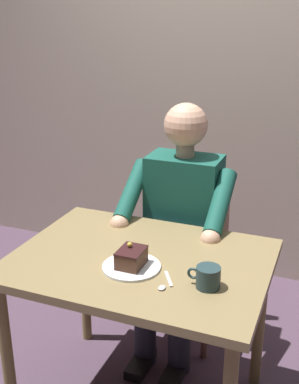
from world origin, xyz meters
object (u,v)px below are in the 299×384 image
at_px(dining_table, 141,277).
at_px(cake_slice, 131,257).
at_px(chair, 188,245).
at_px(seated_person, 179,228).
at_px(coffee_cup, 208,277).
at_px(dessert_spoon, 165,284).

distance_m(dining_table, cake_slice, 0.16).
relative_size(dining_table, chair, 1.15).
xyz_separation_m(chair, seated_person, (0.00, 0.17, 0.17)).
distance_m(dining_table, seated_person, 0.49).
height_order(cake_slice, coffee_cup, cake_slice).
distance_m(dining_table, coffee_cup, 0.36).
height_order(cake_slice, dessert_spoon, cake_slice).
bearing_deg(coffee_cup, chair, -68.17).
xyz_separation_m(dining_table, dessert_spoon, (-0.16, 0.16, 0.10)).
bearing_deg(seated_person, chair, -90.00).
height_order(dining_table, chair, chair).
height_order(coffee_cup, dessert_spoon, coffee_cup).
xyz_separation_m(chair, coffee_cup, (-0.31, 0.78, 0.29)).
bearing_deg(dining_table, cake_slice, 89.74).
distance_m(seated_person, dessert_spoon, 0.68).
bearing_deg(coffee_cup, seated_person, -62.92).
relative_size(dining_table, seated_person, 0.81).
xyz_separation_m(dining_table, coffee_cup, (-0.31, 0.12, 0.13)).
distance_m(chair, cake_slice, 0.81).
distance_m(chair, dessert_spoon, 0.88).
height_order(seated_person, cake_slice, seated_person).
bearing_deg(seated_person, dining_table, 90.00).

